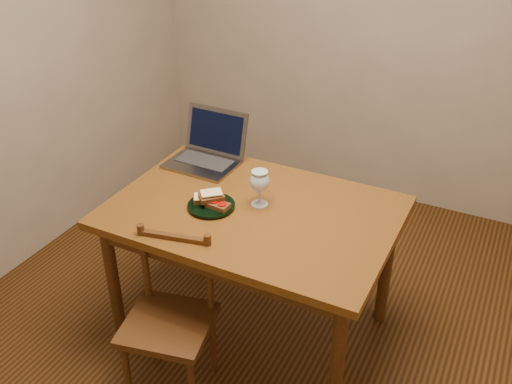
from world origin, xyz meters
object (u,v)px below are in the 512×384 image
at_px(plate, 211,206).
at_px(chair, 169,313).
at_px(laptop, 209,149).
at_px(table, 253,224).
at_px(milk_glass, 260,188).

bearing_deg(plate, chair, -88.47).
bearing_deg(laptop, table, -36.14).
bearing_deg(laptop, plate, -56.85).
bearing_deg(table, milk_glass, 75.09).
height_order(table, laptop, laptop).
bearing_deg(plate, milk_glass, 33.18).
distance_m(table, plate, 0.21).
bearing_deg(table, laptop, 142.74).
bearing_deg(milk_glass, table, -104.91).
bearing_deg(chair, milk_glass, 59.45).
relative_size(table, chair, 2.97).
xyz_separation_m(chair, milk_glass, (0.18, 0.53, 0.40)).
relative_size(table, plate, 5.90).
bearing_deg(milk_glass, laptop, 147.38).
height_order(plate, laptop, laptop).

